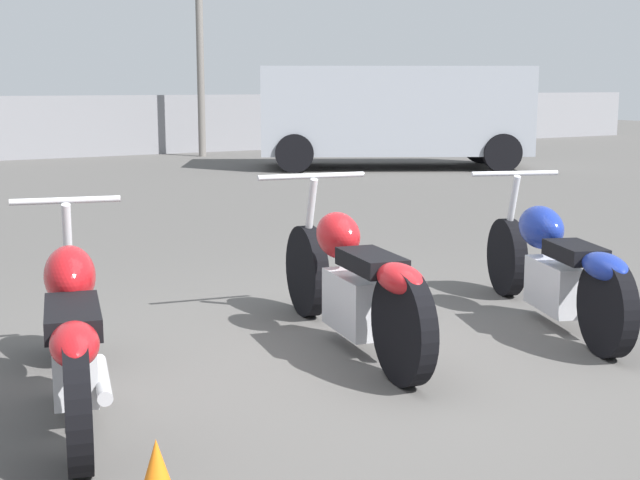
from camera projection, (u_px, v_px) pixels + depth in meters
name	position (u px, v px, depth m)	size (l,w,h in m)	color
ground_plane	(362.00, 365.00, 5.05)	(60.00, 60.00, 0.00)	#514F4C
motorcycle_slot_0	(73.00, 330.00, 4.29)	(0.81, 2.14, 0.96)	black
motorcycle_slot_1	(353.00, 282.00, 5.31)	(0.76, 2.13, 0.99)	black
motorcycle_slot_2	(555.00, 266.00, 5.86)	(1.00, 2.04, 0.95)	black
parked_van	(393.00, 111.00, 16.96)	(5.33, 4.20, 1.91)	#999EA8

